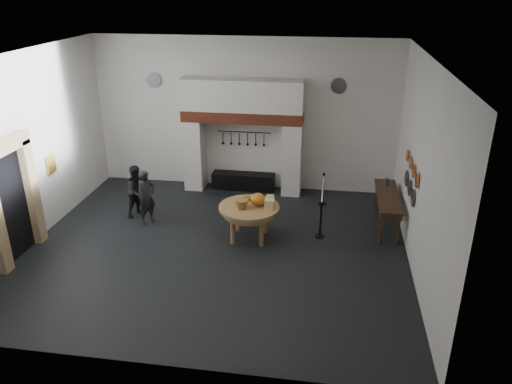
# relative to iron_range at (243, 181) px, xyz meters

# --- Properties ---
(floor) EXTENTS (9.00, 8.00, 0.02)m
(floor) POSITION_rel_iron_range_xyz_m (0.00, -3.72, -0.25)
(floor) COLOR black
(floor) RESTS_ON ground
(ceiling) EXTENTS (9.00, 8.00, 0.02)m
(ceiling) POSITION_rel_iron_range_xyz_m (0.00, -3.72, 4.25)
(ceiling) COLOR silver
(ceiling) RESTS_ON wall_back
(wall_back) EXTENTS (9.00, 0.02, 4.50)m
(wall_back) POSITION_rel_iron_range_xyz_m (0.00, 0.28, 2.00)
(wall_back) COLOR silver
(wall_back) RESTS_ON floor
(wall_front) EXTENTS (9.00, 0.02, 4.50)m
(wall_front) POSITION_rel_iron_range_xyz_m (0.00, -7.72, 2.00)
(wall_front) COLOR silver
(wall_front) RESTS_ON floor
(wall_left) EXTENTS (0.02, 8.00, 4.50)m
(wall_left) POSITION_rel_iron_range_xyz_m (-4.50, -3.72, 2.00)
(wall_left) COLOR silver
(wall_left) RESTS_ON floor
(wall_right) EXTENTS (0.02, 8.00, 4.50)m
(wall_right) POSITION_rel_iron_range_xyz_m (4.50, -3.72, 2.00)
(wall_right) COLOR silver
(wall_right) RESTS_ON floor
(chimney_pier_left) EXTENTS (0.55, 0.70, 2.15)m
(chimney_pier_left) POSITION_rel_iron_range_xyz_m (-1.48, -0.07, 0.82)
(chimney_pier_left) COLOR silver
(chimney_pier_left) RESTS_ON floor
(chimney_pier_right) EXTENTS (0.55, 0.70, 2.15)m
(chimney_pier_right) POSITION_rel_iron_range_xyz_m (1.48, -0.07, 0.82)
(chimney_pier_right) COLOR silver
(chimney_pier_right) RESTS_ON floor
(hearth_brick_band) EXTENTS (3.50, 0.72, 0.32)m
(hearth_brick_band) POSITION_rel_iron_range_xyz_m (0.00, -0.07, 2.06)
(hearth_brick_band) COLOR #9E442B
(hearth_brick_band) RESTS_ON chimney_pier_left
(chimney_hood) EXTENTS (3.50, 0.70, 0.90)m
(chimney_hood) POSITION_rel_iron_range_xyz_m (0.00, -0.07, 2.67)
(chimney_hood) COLOR silver
(chimney_hood) RESTS_ON hearth_brick_band
(iron_range) EXTENTS (1.90, 0.45, 0.50)m
(iron_range) POSITION_rel_iron_range_xyz_m (0.00, 0.00, 0.00)
(iron_range) COLOR black
(iron_range) RESTS_ON floor
(utensil_rail) EXTENTS (1.60, 0.02, 0.02)m
(utensil_rail) POSITION_rel_iron_range_xyz_m (0.00, 0.20, 1.50)
(utensil_rail) COLOR black
(utensil_rail) RESTS_ON wall_back
(door_recess) EXTENTS (0.04, 1.10, 2.50)m
(door_recess) POSITION_rel_iron_range_xyz_m (-4.47, -4.72, 1.00)
(door_recess) COLOR black
(door_recess) RESTS_ON floor
(door_jamb_far) EXTENTS (0.22, 0.30, 2.60)m
(door_jamb_far) POSITION_rel_iron_range_xyz_m (-4.38, -4.02, 1.05)
(door_jamb_far) COLOR tan
(door_jamb_far) RESTS_ON floor
(door_lintel) EXTENTS (0.22, 1.70, 0.30)m
(door_lintel) POSITION_rel_iron_range_xyz_m (-4.38, -4.72, 2.40)
(door_lintel) COLOR tan
(door_lintel) RESTS_ON door_jamb_near
(wall_plaque) EXTENTS (0.05, 0.34, 0.44)m
(wall_plaque) POSITION_rel_iron_range_xyz_m (-4.45, -2.92, 1.35)
(wall_plaque) COLOR gold
(wall_plaque) RESTS_ON wall_left
(work_table) EXTENTS (1.90, 1.90, 0.07)m
(work_table) POSITION_rel_iron_range_xyz_m (0.70, -3.10, 0.59)
(work_table) COLOR tan
(work_table) RESTS_ON floor
(pumpkin) EXTENTS (0.36, 0.36, 0.31)m
(pumpkin) POSITION_rel_iron_range_xyz_m (0.90, -3.00, 0.78)
(pumpkin) COLOR orange
(pumpkin) RESTS_ON work_table
(cheese_block_big) EXTENTS (0.22, 0.22, 0.24)m
(cheese_block_big) POSITION_rel_iron_range_xyz_m (1.20, -3.15, 0.74)
(cheese_block_big) COLOR #E5CC89
(cheese_block_big) RESTS_ON work_table
(cheese_block_small) EXTENTS (0.18, 0.18, 0.20)m
(cheese_block_small) POSITION_rel_iron_range_xyz_m (1.18, -2.85, 0.72)
(cheese_block_small) COLOR #CFC37B
(cheese_block_small) RESTS_ON work_table
(wicker_basket) EXTENTS (0.41, 0.41, 0.22)m
(wicker_basket) POSITION_rel_iron_range_xyz_m (0.55, -3.25, 0.73)
(wicker_basket) COLOR olive
(wicker_basket) RESTS_ON work_table
(bread_loaf) EXTENTS (0.31, 0.18, 0.13)m
(bread_loaf) POSITION_rel_iron_range_xyz_m (0.60, -2.75, 0.69)
(bread_loaf) COLOR #9F5F38
(bread_loaf) RESTS_ON work_table
(visitor_near) EXTENTS (0.58, 0.64, 1.46)m
(visitor_near) POSITION_rel_iron_range_xyz_m (-2.09, -2.65, 0.48)
(visitor_near) COLOR black
(visitor_near) RESTS_ON floor
(visitor_far) EXTENTS (0.82, 0.87, 1.43)m
(visitor_far) POSITION_rel_iron_range_xyz_m (-2.49, -2.25, 0.47)
(visitor_far) COLOR black
(visitor_far) RESTS_ON floor
(side_table) EXTENTS (0.55, 2.20, 0.06)m
(side_table) POSITION_rel_iron_range_xyz_m (4.10, -1.95, 0.62)
(side_table) COLOR #392615
(side_table) RESTS_ON floor
(pewter_jug) EXTENTS (0.12, 0.12, 0.22)m
(pewter_jug) POSITION_rel_iron_range_xyz_m (4.10, -1.35, 0.76)
(pewter_jug) COLOR #515056
(pewter_jug) RESTS_ON side_table
(copper_pan_a) EXTENTS (0.03, 0.34, 0.34)m
(copper_pan_a) POSITION_rel_iron_range_xyz_m (4.46, -3.52, 1.70)
(copper_pan_a) COLOR #C6662D
(copper_pan_a) RESTS_ON wall_right
(copper_pan_b) EXTENTS (0.03, 0.32, 0.32)m
(copper_pan_b) POSITION_rel_iron_range_xyz_m (4.46, -2.97, 1.70)
(copper_pan_b) COLOR #C6662D
(copper_pan_b) RESTS_ON wall_right
(copper_pan_c) EXTENTS (0.03, 0.30, 0.30)m
(copper_pan_c) POSITION_rel_iron_range_xyz_m (4.46, -2.42, 1.70)
(copper_pan_c) COLOR #C6662D
(copper_pan_c) RESTS_ON wall_right
(copper_pan_d) EXTENTS (0.03, 0.28, 0.28)m
(copper_pan_d) POSITION_rel_iron_range_xyz_m (4.46, -1.87, 1.70)
(copper_pan_d) COLOR #C6662D
(copper_pan_d) RESTS_ON wall_right
(pewter_plate_left) EXTENTS (0.03, 0.40, 0.40)m
(pewter_plate_left) POSITION_rel_iron_range_xyz_m (4.46, -3.32, 1.20)
(pewter_plate_left) COLOR #4C4C51
(pewter_plate_left) RESTS_ON wall_right
(pewter_plate_mid) EXTENTS (0.03, 0.40, 0.40)m
(pewter_plate_mid) POSITION_rel_iron_range_xyz_m (4.46, -2.72, 1.20)
(pewter_plate_mid) COLOR #4C4C51
(pewter_plate_mid) RESTS_ON wall_right
(pewter_plate_right) EXTENTS (0.03, 0.40, 0.40)m
(pewter_plate_right) POSITION_rel_iron_range_xyz_m (4.46, -2.12, 1.20)
(pewter_plate_right) COLOR #4C4C51
(pewter_plate_right) RESTS_ON wall_right
(pewter_plate_back_left) EXTENTS (0.44, 0.03, 0.44)m
(pewter_plate_back_left) POSITION_rel_iron_range_xyz_m (-2.70, 0.24, 2.95)
(pewter_plate_back_left) COLOR #4C4C51
(pewter_plate_back_left) RESTS_ON wall_back
(pewter_plate_back_right) EXTENTS (0.44, 0.03, 0.44)m
(pewter_plate_back_right) POSITION_rel_iron_range_xyz_m (2.70, 0.24, 2.95)
(pewter_plate_back_right) COLOR #4C4C51
(pewter_plate_back_right) RESTS_ON wall_back
(barrier_post_near) EXTENTS (0.05, 0.05, 0.90)m
(barrier_post_near) POSITION_rel_iron_range_xyz_m (2.44, -2.78, 0.20)
(barrier_post_near) COLOR black
(barrier_post_near) RESTS_ON floor
(barrier_post_far) EXTENTS (0.05, 0.05, 0.90)m
(barrier_post_far) POSITION_rel_iron_range_xyz_m (2.44, -0.78, 0.20)
(barrier_post_far) COLOR black
(barrier_post_far) RESTS_ON floor
(barrier_rope) EXTENTS (0.04, 2.00, 0.04)m
(barrier_rope) POSITION_rel_iron_range_xyz_m (2.44, -1.78, 0.60)
(barrier_rope) COLOR silver
(barrier_rope) RESTS_ON barrier_post_near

